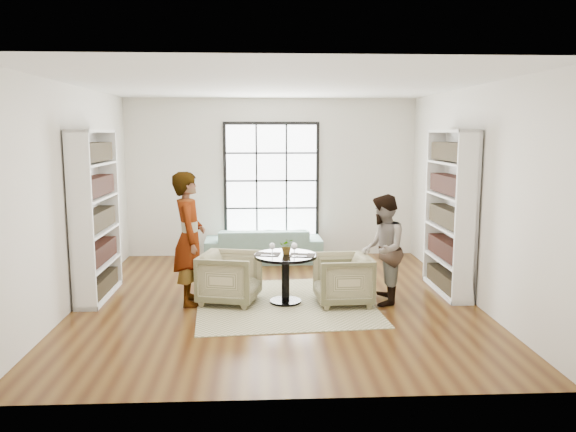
{
  "coord_description": "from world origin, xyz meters",
  "views": [
    {
      "loc": [
        -0.23,
        -7.71,
        2.36
      ],
      "look_at": [
        0.19,
        0.4,
        1.15
      ],
      "focal_mm": 35.0,
      "sensor_mm": 36.0,
      "label": 1
    }
  ],
  "objects": [
    {
      "name": "flower_centerpiece",
      "position": [
        0.14,
        -0.12,
        0.8
      ],
      "size": [
        0.21,
        0.18,
        0.22
      ],
      "primitive_type": "imported",
      "rotation": [
        0.0,
        0.0,
        -0.04
      ],
      "color": "gray",
      "rests_on": "pedestal_table"
    },
    {
      "name": "wine_glass_left",
      "position": [
        -0.06,
        -0.22,
        0.82
      ],
      "size": [
        0.08,
        0.08,
        0.18
      ],
      "color": "silver",
      "rests_on": "pedestal_table"
    },
    {
      "name": "person_right",
      "position": [
        1.46,
        -0.22,
        0.76
      ],
      "size": [
        0.73,
        0.85,
        1.52
      ],
      "primitive_type": "imported",
      "rotation": [
        0.0,
        0.0,
        -1.79
      ],
      "color": "gray",
      "rests_on": "ground"
    },
    {
      "name": "pedestal_table",
      "position": [
        0.12,
        -0.14,
        0.5
      ],
      "size": [
        0.86,
        0.86,
        0.69
      ],
      "rotation": [
        0.0,
        0.0,
        -0.18
      ],
      "color": "black",
      "rests_on": "ground"
    },
    {
      "name": "rug",
      "position": [
        0.11,
        -0.15,
        0.01
      ],
      "size": [
        2.58,
        2.58,
        0.01
      ],
      "primitive_type": "cube",
      "rotation": [
        0.0,
        0.0,
        0.08
      ],
      "color": "#BEB18E",
      "rests_on": "ground"
    },
    {
      "name": "room_shell",
      "position": [
        0.0,
        0.54,
        1.26
      ],
      "size": [
        6.0,
        6.01,
        6.0
      ],
      "color": "silver",
      "rests_on": "ground"
    },
    {
      "name": "person_left",
      "position": [
        -1.2,
        -0.08,
        0.92
      ],
      "size": [
        0.51,
        0.71,
        1.84
      ],
      "primitive_type": "imported",
      "rotation": [
        0.0,
        0.0,
        1.67
      ],
      "color": "gray",
      "rests_on": "ground"
    },
    {
      "name": "sofa",
      "position": [
        -0.16,
        2.45,
        0.31
      ],
      "size": [
        2.14,
        0.87,
        0.62
      ],
      "primitive_type": "imported",
      "rotation": [
        0.0,
        0.0,
        3.16
      ],
      "color": "slate",
      "rests_on": "ground"
    },
    {
      "name": "armchair_left",
      "position": [
        -0.65,
        -0.08,
        0.36
      ],
      "size": [
        0.94,
        0.92,
        0.72
      ],
      "primitive_type": "imported",
      "rotation": [
        0.0,
        0.0,
        1.34
      ],
      "color": "tan",
      "rests_on": "ground"
    },
    {
      "name": "ground",
      "position": [
        0.0,
        0.0,
        0.0
      ],
      "size": [
        6.0,
        6.0,
        0.0
      ],
      "primitive_type": "plane",
      "color": "brown"
    },
    {
      "name": "placemat_left",
      "position": [
        -0.13,
        -0.12,
        0.7
      ],
      "size": [
        0.38,
        0.32,
        0.01
      ],
      "primitive_type": "cube",
      "rotation": [
        0.0,
        0.0,
        -0.18
      ],
      "color": "black",
      "rests_on": "pedestal_table"
    },
    {
      "name": "wine_glass_right",
      "position": [
        0.24,
        -0.29,
        0.83
      ],
      "size": [
        0.09,
        0.09,
        0.2
      ],
      "color": "silver",
      "rests_on": "pedestal_table"
    },
    {
      "name": "cutlery_right",
      "position": [
        0.35,
        -0.21,
        0.7
      ],
      "size": [
        0.18,
        0.24,
        0.01
      ],
      "primitive_type": null,
      "rotation": [
        0.0,
        0.0,
        -0.18
      ],
      "color": "silver",
      "rests_on": "placemat_right"
    },
    {
      "name": "armchair_right",
      "position": [
        0.91,
        -0.22,
        0.35
      ],
      "size": [
        0.8,
        0.78,
        0.69
      ],
      "primitive_type": "imported",
      "rotation": [
        0.0,
        0.0,
        -1.52
      ],
      "color": "tan",
      "rests_on": "ground"
    },
    {
      "name": "cutlery_left",
      "position": [
        -0.13,
        -0.12,
        0.7
      ],
      "size": [
        0.18,
        0.24,
        0.01
      ],
      "primitive_type": null,
      "rotation": [
        0.0,
        0.0,
        -0.18
      ],
      "color": "silver",
      "rests_on": "placemat_left"
    },
    {
      "name": "placemat_right",
      "position": [
        0.35,
        -0.21,
        0.7
      ],
      "size": [
        0.38,
        0.32,
        0.01
      ],
      "primitive_type": "cube",
      "rotation": [
        0.0,
        0.0,
        -0.18
      ],
      "color": "black",
      "rests_on": "pedestal_table"
    }
  ]
}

